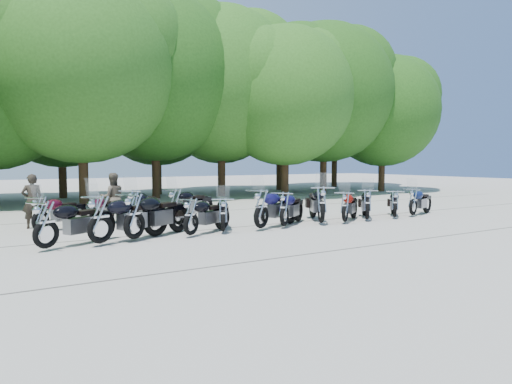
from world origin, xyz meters
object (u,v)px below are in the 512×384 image
motorcycle_12 (40,212)px  motorcycle_15 (176,204)px  motorcycle_8 (345,206)px  motorcycle_1 (100,218)px  motorcycle_9 (367,203)px  motorcycle_14 (133,206)px  motorcycle_5 (261,207)px  motorcycle_3 (191,215)px  motorcycle_10 (395,203)px  motorcycle_0 (46,223)px  motorcycle_6 (284,208)px  motorcycle_2 (134,214)px  motorcycle_4 (223,213)px  motorcycle_13 (95,210)px  motorcycle_11 (413,201)px  rider_0 (32,201)px  motorcycle_7 (321,203)px  rider_1 (113,198)px

motorcycle_12 → motorcycle_15: bearing=-130.1°
motorcycle_8 → motorcycle_15: motorcycle_15 is taller
motorcycle_12 → motorcycle_1: bearing=160.8°
motorcycle_9 → motorcycle_14: 7.92m
motorcycle_5 → motorcycle_9: 4.32m
motorcycle_3 → motorcycle_10: 7.95m
motorcycle_0 → motorcycle_6: (6.85, 0.14, -0.02)m
motorcycle_1 → motorcycle_3: (2.44, 0.06, -0.10)m
motorcycle_2 → motorcycle_9: (8.15, -0.16, -0.08)m
motorcycle_1 → motorcycle_10: motorcycle_1 is taller
motorcycle_10 → motorcycle_3: bearing=44.8°
motorcycle_4 → motorcycle_12: motorcycle_12 is taller
motorcycle_13 → motorcycle_8: bearing=-171.8°
motorcycle_1 → motorcycle_6: 5.62m
motorcycle_1 → motorcycle_3: motorcycle_1 is taller
motorcycle_5 → motorcycle_6: (0.88, 0.05, -0.06)m
motorcycle_13 → motorcycle_14: size_ratio=0.88×
motorcycle_4 → motorcycle_5: motorcycle_5 is taller
motorcycle_3 → motorcycle_11: (8.99, -0.01, -0.01)m
motorcycle_0 → rider_0: bearing=-30.5°
motorcycle_9 → motorcycle_2: bearing=39.8°
motorcycle_1 → motorcycle_5: 4.74m
motorcycle_6 → motorcycle_8: 2.33m
motorcycle_0 → motorcycle_7: motorcycle_7 is taller
motorcycle_5 → rider_0: 7.16m
motorcycle_3 → motorcycle_12: (-3.50, 2.87, -0.00)m
motorcycle_3 → motorcycle_13: bearing=5.1°
motorcycle_1 → motorcycle_9: bearing=-113.5°
motorcycle_1 → motorcycle_14: size_ratio=1.04×
motorcycle_6 → motorcycle_8: bearing=-133.9°
motorcycle_0 → rider_1: (2.55, 4.22, 0.18)m
motorcycle_7 → motorcycle_9: (1.98, -0.09, -0.09)m
motorcycle_6 → motorcycle_15: (-2.56, 2.71, 0.02)m
rider_0 → rider_1: bearing=-168.6°
motorcycle_3 → motorcycle_8: motorcycle_3 is taller
motorcycle_10 → motorcycle_7: bearing=42.8°
motorcycle_6 → motorcycle_9: bearing=-130.4°
motorcycle_1 → motorcycle_7: bearing=-112.7°
motorcycle_6 → motorcycle_11: size_ratio=1.06×
motorcycle_12 → rider_0: bearing=-34.7°
motorcycle_7 → rider_1: 7.07m
motorcycle_3 → motorcycle_12: motorcycle_3 is taller
motorcycle_2 → rider_1: (0.41, 4.04, 0.13)m
rider_1 → rider_0: bearing=6.1°
motorcycle_6 → motorcycle_5: bearing=54.7°
motorcycle_10 → motorcycle_13: size_ratio=0.98×
motorcycle_4 → motorcycle_9: bearing=-155.8°
motorcycle_3 → rider_1: rider_1 is taller
motorcycle_8 → motorcycle_15: size_ratio=0.91×
motorcycle_4 → motorcycle_6: 2.13m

